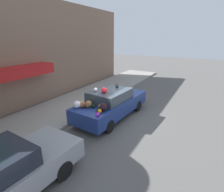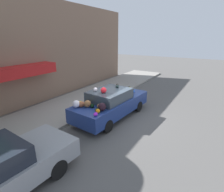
% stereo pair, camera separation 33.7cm
% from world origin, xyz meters
% --- Properties ---
extents(ground_plane, '(60.00, 60.00, 0.00)m').
position_xyz_m(ground_plane, '(0.00, 0.00, 0.00)').
color(ground_plane, '#565451').
extents(sidewalk_curb, '(24.00, 3.20, 0.13)m').
position_xyz_m(sidewalk_curb, '(0.00, 2.70, 0.07)').
color(sidewalk_curb, gray).
rests_on(sidewalk_curb, ground).
extents(building_facade, '(18.00, 1.20, 6.08)m').
position_xyz_m(building_facade, '(-0.08, 4.92, 3.00)').
color(building_facade, '#846651').
rests_on(building_facade, ground).
extents(fire_hydrant, '(0.20, 0.20, 0.70)m').
position_xyz_m(fire_hydrant, '(1.86, 1.67, 0.48)').
color(fire_hydrant, red).
rests_on(fire_hydrant, sidewalk_curb).
extents(art_car, '(4.57, 2.03, 1.70)m').
position_xyz_m(art_car, '(-0.07, -0.07, 0.74)').
color(art_car, navy).
rests_on(art_car, ground).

